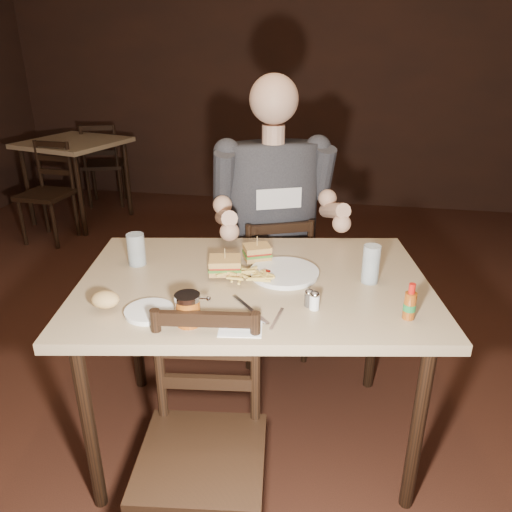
% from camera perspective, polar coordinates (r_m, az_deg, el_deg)
% --- Properties ---
extents(room_shell, '(7.00, 7.00, 7.00)m').
position_cam_1_polar(room_shell, '(1.84, -7.06, 16.47)').
color(room_shell, black).
rests_on(room_shell, ground).
extents(main_table, '(1.47, 1.11, 0.77)m').
position_cam_1_polar(main_table, '(1.95, -0.27, -4.65)').
color(main_table, tan).
rests_on(main_table, ground).
extents(bg_table, '(0.98, 0.98, 0.77)m').
position_cam_1_polar(bg_table, '(5.02, -20.06, 11.29)').
color(bg_table, tan).
rests_on(bg_table, ground).
extents(chair_far, '(0.51, 0.53, 0.82)m').
position_cam_1_polar(chair_far, '(2.69, 1.72, -3.26)').
color(chair_far, black).
rests_on(chair_far, ground).
extents(chair_near, '(0.44, 0.47, 0.85)m').
position_cam_1_polar(chair_near, '(1.68, -6.24, -21.98)').
color(chair_near, black).
rests_on(chair_near, ground).
extents(bg_chair_far, '(0.50, 0.53, 0.85)m').
position_cam_1_polar(bg_chair_far, '(5.54, -16.92, 10.03)').
color(bg_chair_far, black).
rests_on(bg_chair_far, ground).
extents(bg_chair_near, '(0.41, 0.45, 0.83)m').
position_cam_1_polar(bg_chair_near, '(4.62, -22.92, 6.53)').
color(bg_chair_near, black).
rests_on(bg_chair_near, ground).
extents(diner, '(0.75, 0.68, 1.06)m').
position_cam_1_polar(diner, '(2.44, 2.17, 7.64)').
color(diner, '#333438').
rests_on(diner, chair_far).
extents(dinner_plate, '(0.31, 0.31, 0.02)m').
position_cam_1_polar(dinner_plate, '(1.96, 3.24, -2.02)').
color(dinner_plate, white).
rests_on(dinner_plate, main_table).
extents(sandwich_left, '(0.14, 0.13, 0.10)m').
position_cam_1_polar(sandwich_left, '(1.93, -3.57, -0.48)').
color(sandwich_left, tan).
rests_on(sandwich_left, dinner_plate).
extents(sandwich_right, '(0.13, 0.12, 0.09)m').
position_cam_1_polar(sandwich_right, '(2.05, 0.13, 0.86)').
color(sandwich_right, tan).
rests_on(sandwich_right, dinner_plate).
extents(fries_pile, '(0.27, 0.21, 0.04)m').
position_cam_1_polar(fries_pile, '(1.89, -1.31, -2.09)').
color(fries_pile, '#EBC85E').
rests_on(fries_pile, dinner_plate).
extents(ketchup_dollop, '(0.04, 0.04, 0.01)m').
position_cam_1_polar(ketchup_dollop, '(1.94, 1.15, -1.77)').
color(ketchup_dollop, maroon).
rests_on(ketchup_dollop, dinner_plate).
extents(glass_left, '(0.08, 0.08, 0.13)m').
position_cam_1_polar(glass_left, '(2.09, -13.52, 0.74)').
color(glass_left, silver).
rests_on(glass_left, main_table).
extents(glass_right, '(0.08, 0.08, 0.15)m').
position_cam_1_polar(glass_right, '(1.92, 12.99, -0.91)').
color(glass_right, silver).
rests_on(glass_right, main_table).
extents(hot_sauce, '(0.05, 0.05, 0.13)m').
position_cam_1_polar(hot_sauce, '(1.71, 17.22, -4.97)').
color(hot_sauce, '#823B0F').
rests_on(hot_sauce, main_table).
extents(salt_shaker, '(0.04, 0.04, 0.06)m').
position_cam_1_polar(salt_shaker, '(1.72, 6.69, -5.12)').
color(salt_shaker, white).
rests_on(salt_shaker, main_table).
extents(pepper_shaker, '(0.04, 0.04, 0.06)m').
position_cam_1_polar(pepper_shaker, '(1.74, 6.08, -4.84)').
color(pepper_shaker, '#38332D').
rests_on(pepper_shaker, main_table).
extents(syrup_dispenser, '(0.10, 0.10, 0.11)m').
position_cam_1_polar(syrup_dispenser, '(1.62, -7.77, -6.07)').
color(syrup_dispenser, '#823B0F').
rests_on(syrup_dispenser, main_table).
extents(napkin, '(0.15, 0.15, 0.00)m').
position_cam_1_polar(napkin, '(1.62, -1.76, -8.08)').
color(napkin, white).
rests_on(napkin, main_table).
extents(knife, '(0.16, 0.18, 0.01)m').
position_cam_1_polar(knife, '(1.71, -0.70, -6.10)').
color(knife, silver).
rests_on(knife, napkin).
extents(fork, '(0.03, 0.14, 0.00)m').
position_cam_1_polar(fork, '(1.66, 2.38, -7.18)').
color(fork, silver).
rests_on(fork, napkin).
extents(side_plate, '(0.19, 0.19, 0.01)m').
position_cam_1_polar(side_plate, '(1.73, -12.08, -6.32)').
color(side_plate, white).
rests_on(side_plate, main_table).
extents(bread_roll, '(0.11, 0.10, 0.06)m').
position_cam_1_polar(bread_roll, '(1.77, -16.85, -4.78)').
color(bread_roll, tan).
rests_on(bread_roll, side_plate).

